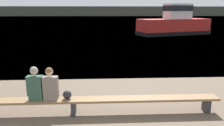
{
  "coord_description": "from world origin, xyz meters",
  "views": [
    {
      "loc": [
        -0.25,
        -2.65,
        2.99
      ],
      "look_at": [
        0.2,
        6.36,
        0.83
      ],
      "focal_mm": 35.0,
      "sensor_mm": 36.0,
      "label": 1
    }
  ],
  "objects_px": {
    "bench_main": "(73,101)",
    "tugboat_red": "(174,25)",
    "person_right": "(50,85)",
    "shopping_bag": "(67,95)",
    "person_left": "(35,85)"
  },
  "relations": [
    {
      "from": "person_right",
      "to": "tugboat_red",
      "type": "bearing_deg",
      "value": 63.57
    },
    {
      "from": "person_right",
      "to": "shopping_bag",
      "type": "relative_size",
      "value": 3.85
    },
    {
      "from": "bench_main",
      "to": "shopping_bag",
      "type": "bearing_deg",
      "value": 170.49
    },
    {
      "from": "shopping_bag",
      "to": "bench_main",
      "type": "bearing_deg",
      "value": -9.51
    },
    {
      "from": "person_left",
      "to": "tugboat_red",
      "type": "relative_size",
      "value": 0.1
    },
    {
      "from": "bench_main",
      "to": "shopping_bag",
      "type": "relative_size",
      "value": 34.05
    },
    {
      "from": "shopping_bag",
      "to": "tugboat_red",
      "type": "bearing_deg",
      "value": 64.51
    },
    {
      "from": "bench_main",
      "to": "shopping_bag",
      "type": "height_order",
      "value": "shopping_bag"
    },
    {
      "from": "person_left",
      "to": "bench_main",
      "type": "bearing_deg",
      "value": 0.25
    },
    {
      "from": "bench_main",
      "to": "tugboat_red",
      "type": "bearing_deg",
      "value": 64.92
    },
    {
      "from": "tugboat_red",
      "to": "person_right",
      "type": "bearing_deg",
      "value": 135.65
    },
    {
      "from": "bench_main",
      "to": "person_left",
      "type": "bearing_deg",
      "value": -179.75
    },
    {
      "from": "bench_main",
      "to": "tugboat_red",
      "type": "xyz_separation_m",
      "value": [
        10.22,
        21.84,
        0.83
      ]
    },
    {
      "from": "person_right",
      "to": "tugboat_red",
      "type": "height_order",
      "value": "tugboat_red"
    },
    {
      "from": "person_left",
      "to": "tugboat_red",
      "type": "height_order",
      "value": "tugboat_red"
    }
  ]
}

